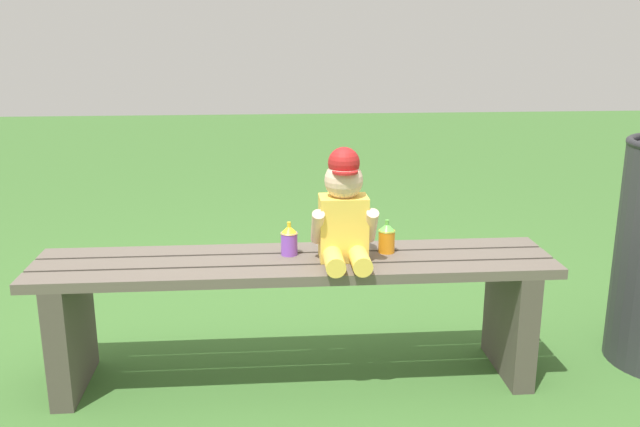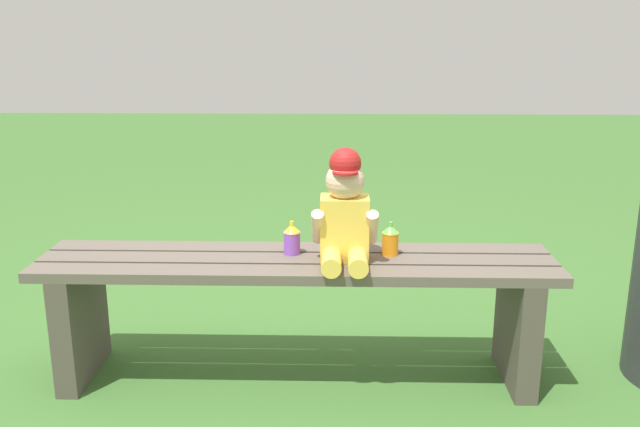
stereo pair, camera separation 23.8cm
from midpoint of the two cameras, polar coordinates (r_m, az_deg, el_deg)
ground_plane at (r=2.67m, az=0.75°, el=-13.39°), size 16.00×16.00×0.00m
park_bench at (r=2.53m, az=0.78°, el=-6.82°), size 1.86×0.38×0.47m
child_figure at (r=2.40m, az=4.90°, el=0.01°), size 0.23×0.27×0.40m
sippy_cup_left at (r=2.50m, az=0.37°, el=-2.13°), size 0.06×0.06×0.12m
sippy_cup_right at (r=2.52m, az=8.54°, el=-2.17°), size 0.06×0.06×0.12m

